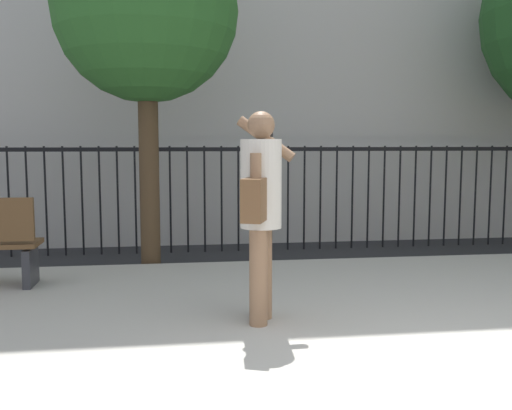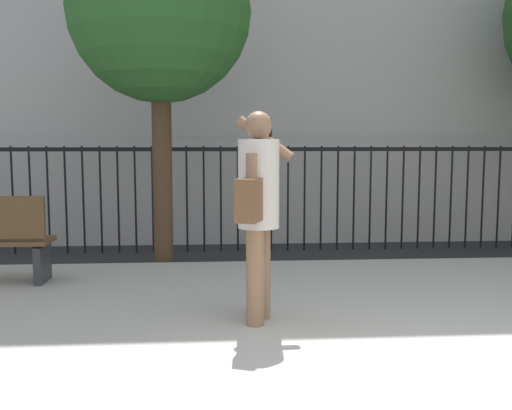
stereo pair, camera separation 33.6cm
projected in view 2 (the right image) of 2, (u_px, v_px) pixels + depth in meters
sidewalk at (380, 317)px, 5.26m from camera, size 28.00×4.40×0.15m
iron_fence at (313, 184)px, 8.82m from camera, size 12.03×0.04×1.60m
pedestrian_on_phone at (258, 201)px, 4.75m from camera, size 0.54×0.72×1.76m
street_tree_near at (160, 13)px, 7.18m from camera, size 2.28×2.28×4.42m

